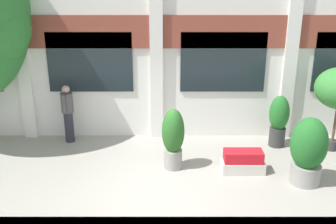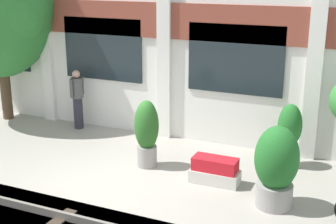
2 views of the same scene
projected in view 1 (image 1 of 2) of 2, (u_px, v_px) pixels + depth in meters
The scene contains 6 objects.
ground_plane at pixel (156, 187), 8.99m from camera, with size 80.00×80.00×0.00m, color #9E998E.
potted_plant_stone_basin at pixel (310, 150), 8.91m from camera, with size 0.83×0.83×1.61m.
potted_plant_glazed_jar at pixel (175, 137), 9.63m from camera, with size 0.55×0.55×1.57m.
potted_plant_square_trough at pixel (245, 162), 9.60m from camera, with size 1.05×0.49×0.56m.
potted_plant_ribbed_drum at pixel (281, 120), 10.88m from camera, with size 0.55×0.55×1.48m.
resident_by_doorway at pixel (70, 112), 11.15m from camera, with size 0.34×0.53×1.68m.
Camera 1 is at (0.32, -7.88, 4.67)m, focal length 42.00 mm.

